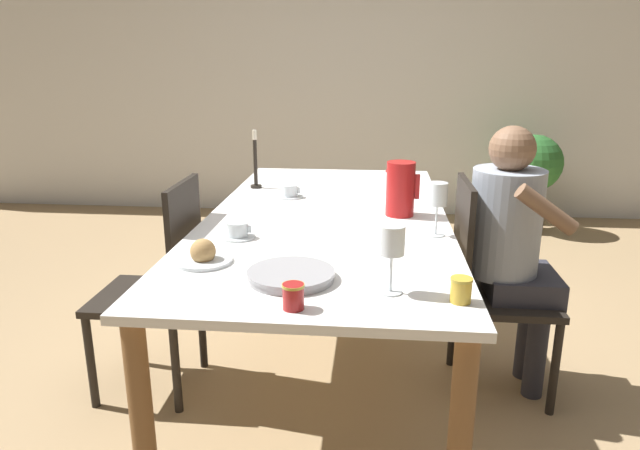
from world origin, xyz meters
The scene contains 17 objects.
ground_plane centered at (0.00, 0.00, 0.00)m, with size 20.00×20.00×0.00m, color tan.
wall_back centered at (0.00, 3.00, 1.30)m, with size 10.00×0.06×2.60m.
dining_table centered at (0.00, 0.00, 0.69)m, with size 1.05×2.15×0.78m.
chair_person_side centered at (0.71, -0.06, 0.50)m, with size 0.42×0.42×0.96m.
chair_opposite centered at (-0.71, -0.19, 0.50)m, with size 0.42×0.42×0.96m.
person_seated centered at (0.80, -0.03, 0.70)m, with size 0.39×0.41×1.18m.
red_pitcher centered at (0.32, 0.04, 0.90)m, with size 0.15×0.12×0.24m.
wine_glass_water centered at (0.45, -0.25, 0.94)m, with size 0.07×0.07×0.21m.
wine_glass_juice centered at (0.26, -0.84, 0.93)m, with size 0.07×0.07×0.21m.
teacup_near_person centered at (-0.32, -0.36, 0.81)m, with size 0.13×0.13×0.06m.
teacup_across centered at (-0.21, 0.32, 0.81)m, with size 0.13×0.13×0.06m.
serving_tray centered at (-0.05, -0.77, 0.79)m, with size 0.28×0.28×0.03m.
bread_plate centered at (-0.37, -0.64, 0.81)m, with size 0.19×0.19×0.09m.
jam_jar_amber centered at (0.46, -0.89, 0.82)m, with size 0.06×0.06×0.07m.
jam_jar_red centered at (-0.01, -0.98, 0.82)m, with size 0.06×0.06×0.07m.
candlestick_tall centered at (-0.43, 0.52, 0.90)m, with size 0.06×0.06×0.31m.
potted_plant centered at (1.54, 2.49, 0.54)m, with size 0.48×0.48×0.83m.
Camera 1 is at (0.20, -2.42, 1.45)m, focal length 32.00 mm.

